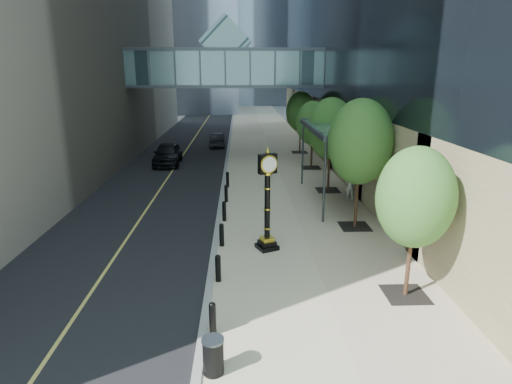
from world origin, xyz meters
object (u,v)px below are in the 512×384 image
pedestrian (350,186)px  car_far (217,140)px  trash_bin (213,357)px  car_near (168,154)px  street_clock (267,207)px

pedestrian → car_far: (-8.70, 18.70, -0.14)m
trash_bin → pedestrian: size_ratio=0.59×
pedestrian → car_near: size_ratio=0.30×
car_near → trash_bin: bearing=-80.8°
street_clock → car_far: size_ratio=1.05×
street_clock → car_near: street_clock is taller
pedestrian → car_near: 15.97m
trash_bin → car_near: bearing=101.5°
pedestrian → car_near: car_near is taller
car_far → trash_bin: bearing=88.3°
street_clock → trash_bin: 7.96m
car_far → car_near: bearing=62.9°
car_near → car_far: size_ratio=1.26×
pedestrian → car_far: 20.63m
street_clock → car_far: street_clock is taller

